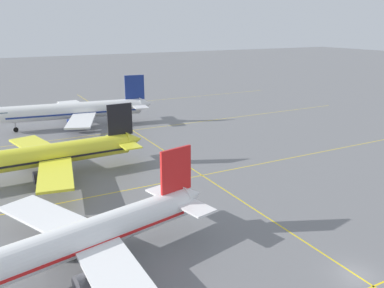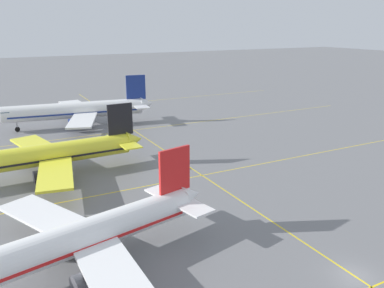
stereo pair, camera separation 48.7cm
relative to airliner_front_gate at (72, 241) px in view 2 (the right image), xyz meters
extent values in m
plane|color=slate|center=(24.07, -13.31, -3.53)|extent=(600.00, 600.00, 0.00)
cylinder|color=white|center=(-0.46, -0.11, 0.06)|extent=(28.09, 9.53, 3.33)
cone|color=white|center=(14.58, 3.35, 0.41)|extent=(3.44, 3.71, 3.16)
cube|color=red|center=(12.36, 2.84, 4.18)|extent=(4.17, 1.25, 5.26)
cube|color=white|center=(12.20, 5.50, 0.41)|extent=(3.76, 5.07, 0.21)
cube|color=white|center=(13.38, 0.37, 0.41)|extent=(3.76, 5.07, 0.21)
cube|color=white|center=(-1.27, 7.35, -0.46)|extent=(9.68, 13.85, 0.35)
cube|color=white|center=(2.07, -7.17, -0.46)|extent=(4.77, 13.22, 0.35)
cylinder|color=#4C4C51|center=(-1.65, 4.30, -1.60)|extent=(3.32, 2.46, 1.84)
cylinder|color=#4C4C51|center=(0.39, -4.59, -1.60)|extent=(3.32, 2.46, 1.84)
cube|color=red|center=(-0.46, -0.11, -0.35)|extent=(25.91, 9.06, 0.32)
cylinder|color=#99999E|center=(0.74, 2.51, -2.09)|extent=(0.25, 0.25, 1.45)
cylinder|color=black|center=(0.74, 2.51, -3.05)|extent=(1.03, 0.60, 0.96)
cylinder|color=#99999E|center=(1.76, -1.93, -2.09)|extent=(0.25, 0.25, 1.45)
cylinder|color=black|center=(1.76, -1.93, -3.05)|extent=(1.03, 0.60, 0.96)
cylinder|color=yellow|center=(0.74, 28.43, 0.20)|extent=(29.21, 4.37, 3.46)
cone|color=yellow|center=(16.75, 28.94, 0.56)|extent=(3.01, 3.38, 3.29)
cube|color=black|center=(14.39, 28.86, 4.48)|extent=(4.38, 0.46, 5.46)
cube|color=yellow|center=(14.75, 31.61, 0.56)|extent=(3.06, 4.82, 0.22)
cube|color=yellow|center=(14.93, 26.15, 0.56)|extent=(3.06, 4.82, 0.22)
cube|color=yellow|center=(1.41, 36.19, -0.35)|extent=(7.85, 14.38, 0.36)
cube|color=yellow|center=(1.89, 20.73, -0.35)|extent=(7.07, 14.27, 0.36)
cylinder|color=black|center=(0.41, 33.16, -1.53)|extent=(3.15, 2.01, 1.91)
cylinder|color=black|center=(0.71, 23.70, -1.53)|extent=(3.15, 2.01, 1.91)
cube|color=black|center=(0.74, 28.43, -0.23)|extent=(26.89, 4.33, 0.33)
cylinder|color=#99999E|center=(2.49, 30.86, -2.03)|extent=(0.25, 0.25, 1.50)
cylinder|color=black|center=(2.49, 30.86, -3.03)|extent=(1.01, 0.44, 1.00)
cylinder|color=#99999E|center=(2.64, 26.13, -2.03)|extent=(0.25, 0.25, 1.50)
cylinder|color=black|center=(2.64, 26.13, -3.03)|extent=(1.01, 0.44, 1.00)
cylinder|color=white|center=(12.92, 59.40, 0.53)|extent=(31.93, 8.01, 3.77)
cone|color=white|center=(30.20, 57.05, 0.93)|extent=(3.63, 3.97, 3.58)
cube|color=navy|center=(27.65, 57.39, 5.19)|extent=(4.76, 1.00, 5.95)
cube|color=white|center=(28.54, 60.27, 0.93)|extent=(3.84, 5.53, 0.24)
cube|color=white|center=(27.74, 54.38, 0.93)|extent=(3.84, 5.53, 0.24)
cube|color=white|center=(15.04, 67.61, -0.06)|extent=(6.24, 15.21, 0.40)
cube|color=white|center=(12.76, 50.92, -0.06)|extent=(9.88, 15.73, 0.40)
cylinder|color=navy|center=(13.42, 64.53, -1.35)|extent=(3.62, 2.52, 2.08)
cylinder|color=navy|center=(12.02, 54.32, -1.35)|extent=(3.62, 2.52, 2.08)
cube|color=#385166|center=(-1.81, 61.41, 1.08)|extent=(2.24, 3.67, 0.69)
cube|color=navy|center=(12.92, 59.40, 0.06)|extent=(29.42, 7.71, 0.36)
cylinder|color=#99999E|center=(0.15, 61.14, -1.90)|extent=(0.28, 0.28, 1.64)
cylinder|color=black|center=(0.15, 61.14, -2.99)|extent=(1.14, 0.59, 1.09)
cylinder|color=#99999E|center=(15.23, 61.69, -1.90)|extent=(0.28, 0.28, 1.64)
cylinder|color=black|center=(15.23, 61.69, -2.99)|extent=(1.14, 0.59, 1.09)
cylinder|color=#99999E|center=(14.53, 56.58, -1.90)|extent=(0.28, 0.28, 1.64)
cylinder|color=black|center=(14.53, 56.58, -2.99)|extent=(1.14, 0.59, 1.09)
cube|color=yellow|center=(24.07, -15.31, -3.53)|extent=(125.15, 0.20, 0.01)
cube|color=yellow|center=(24.07, 17.41, -3.53)|extent=(125.15, 0.20, 0.01)
cube|color=yellow|center=(24.07, 50.13, -3.53)|extent=(125.15, 0.20, 0.01)
cube|color=yellow|center=(24.07, 82.85, -3.53)|extent=(125.15, 0.20, 0.01)
cube|color=yellow|center=(24.07, 33.77, -3.53)|extent=(0.20, 143.97, 0.01)
camera|label=1|loc=(-6.22, -35.76, 20.16)|focal=37.62mm
camera|label=2|loc=(-5.79, -35.99, 20.16)|focal=37.62mm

